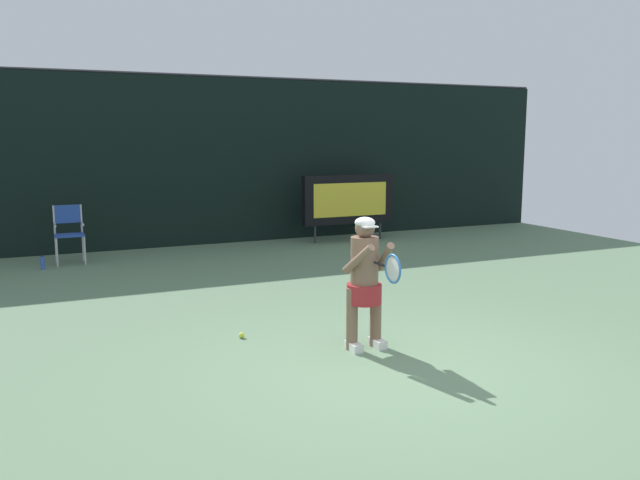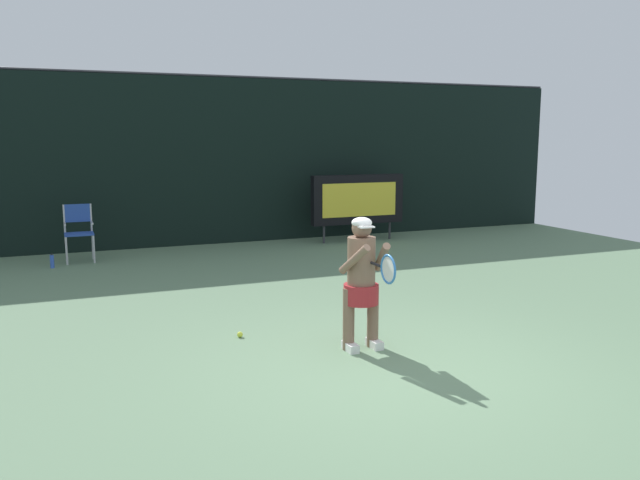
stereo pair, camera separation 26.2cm
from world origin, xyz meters
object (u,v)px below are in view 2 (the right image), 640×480
umpire_chair (79,229)px  tennis_player (362,278)px  tennis_ball_loose (240,335)px  water_bottle (52,261)px  scoreboard (358,199)px  tennis_racket (387,269)px

umpire_chair → tennis_player: tennis_player is taller
tennis_player → tennis_ball_loose: size_ratio=21.76×
umpire_chair → tennis_player: 7.16m
water_bottle → tennis_ball_loose: (2.03, -5.25, -0.09)m
tennis_player → tennis_ball_loose: bearing=141.9°
tennis_ball_loose → scoreboard: bearing=53.4°
water_bottle → tennis_player: bearing=-62.6°
umpire_chair → water_bottle: (-0.50, -0.49, -0.50)m
scoreboard → tennis_ball_loose: 7.41m
water_bottle → tennis_racket: size_ratio=0.44×
scoreboard → water_bottle: scoreboard is taller
water_bottle → tennis_racket: bearing=-64.1°
tennis_player → tennis_ball_loose: (-1.15, 0.90, -0.77)m
scoreboard → water_bottle: 6.50m
tennis_ball_loose → tennis_racket: bearing=-49.4°
water_bottle → tennis_ball_loose: size_ratio=3.90×
water_bottle → tennis_player: 6.96m
tennis_racket → tennis_ball_loose: bearing=142.6°
tennis_racket → water_bottle: bearing=127.9°
scoreboard → water_bottle: (-6.42, -0.65, -0.82)m
tennis_player → tennis_racket: 0.53m
tennis_racket → tennis_ball_loose: (-1.20, 1.40, -0.96)m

